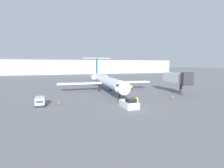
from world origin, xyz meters
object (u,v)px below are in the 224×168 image
Objects in this scene: traffic_cone_left at (59,102)px; traffic_cone_right at (172,97)px; luggage_cart at (40,102)px; airplane_main at (106,80)px; pushback_tug at (129,104)px; worker_by_wing at (132,87)px; worker_near_tug at (137,101)px; jet_bridge at (178,78)px.

traffic_cone_left is 26.33m from traffic_cone_right.
luggage_cart reaches higher than traffic_cone_right.
airplane_main is 23.03m from luggage_cart.
luggage_cart is at bearing 159.23° from pushback_tug.
airplane_main is at bearing 169.60° from worker_by_wing.
airplane_main reaches higher than pushback_tug.
pushback_tug reaches higher than worker_near_tug.
jet_bridge is (9.58, -9.48, 3.47)m from worker_by_wing.
worker_by_wing is 15.33m from traffic_cone_right.
pushback_tug is 21.65m from jet_bridge.
traffic_cone_left is 0.96× the size of traffic_cone_right.
traffic_cone_right is (26.24, -2.25, 0.02)m from traffic_cone_left.
jet_bridge reaches higher than worker_near_tug.
luggage_cart is 3.66× the size of traffic_cone_right.
airplane_main is 8.52m from worker_by_wing.
worker_by_wing is (7.45, 18.93, 0.02)m from worker_near_tug.
pushback_tug is at bearing -152.66° from jet_bridge.
worker_near_tug is (1.91, 0.35, 0.24)m from pushback_tug.
traffic_cone_right is (12.18, -16.24, -2.89)m from airplane_main.
airplane_main is at bearing 148.15° from jet_bridge.
traffic_cone_left is at bearing 156.36° from worker_near_tug.
pushback_tug is 14.45m from traffic_cone_left.
airplane_main is at bearing 91.73° from worker_near_tug.
worker_near_tug is at bearing -88.27° from airplane_main.
luggage_cart is (-17.70, -14.54, -2.34)m from airplane_main.
luggage_cart reaches higher than traffic_cone_left.
jet_bridge is at bearing 43.95° from traffic_cone_right.
jet_bridge is (35.35, 3.57, 3.50)m from luggage_cart.
pushback_tug reaches higher than traffic_cone_left.
worker_by_wing is 2.26× the size of traffic_cone_right.
traffic_cone_left is at bearing -174.55° from jet_bridge.
worker_near_tug reaches higher than traffic_cone_left.
pushback_tug reaches higher than luggage_cart.
pushback_tug is 17.55m from luggage_cart.
traffic_cone_right is 0.09× the size of jet_bridge.
traffic_cone_right is at bearing -4.89° from traffic_cone_left.
airplane_main is 20.05m from traffic_cone_left.
worker_near_tug reaches higher than traffic_cone_right.
worker_by_wing reaches higher than worker_near_tug.
worker_by_wing is 0.20× the size of jet_bridge.
jet_bridge is at bearing 27.34° from pushback_tug.
worker_near_tug is 2.23× the size of traffic_cone_right.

